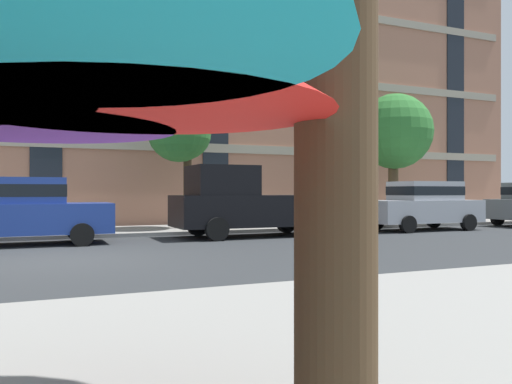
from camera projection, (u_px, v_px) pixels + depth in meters
The scene contains 8 objects.
ground_plane at pixel (55, 262), 10.36m from camera, with size 120.00×120.00×0.00m, color #2D3033.
sidewalk_far at pixel (48, 233), 16.60m from camera, with size 56.00×3.60×0.12m, color gray.
apartment_building at pixel (43, 52), 24.12m from camera, with size 45.32×12.08×16.00m.
sedan_blue at pixel (22, 209), 13.49m from camera, with size 4.40×1.98×1.78m.
pickup_black at pixel (248, 204), 16.03m from camera, with size 5.10×2.12×2.20m.
sedan_silver at pixel (423, 204), 18.77m from camera, with size 4.40×1.98×1.78m.
street_tree_middle at pixel (185, 126), 18.37m from camera, with size 2.61×2.55×5.07m.
street_tree_right at pixel (396, 129), 21.51m from camera, with size 3.14×3.14×5.53m.
Camera 1 is at (-0.38, -11.11, 1.41)m, focal length 36.05 mm.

